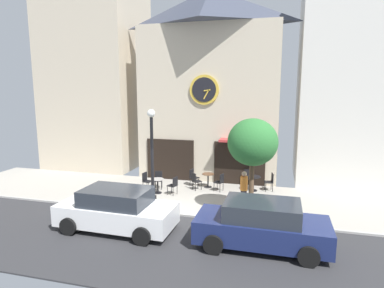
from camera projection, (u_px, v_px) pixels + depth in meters
ground_plane at (161, 215)px, 13.71m from camera, size 24.05×10.46×0.13m
clock_building at (210, 83)px, 18.87m from camera, size 7.84×4.01×10.53m
neighbor_building_left at (96, 59)px, 21.72m from camera, size 5.86×5.00×14.04m
neighbor_building_right at (362, 81)px, 17.76m from camera, size 6.50×4.72×11.08m
street_lamp at (152, 157)px, 14.63m from camera, size 0.36×0.36×4.26m
street_tree at (253, 143)px, 13.07m from camera, size 1.99×1.79×4.00m
cafe_table_center at (158, 184)px, 16.38m from camera, size 0.62×0.62×0.73m
cafe_table_rightmost at (208, 178)px, 17.33m from camera, size 0.63×0.63×0.74m
cafe_table_near_door at (253, 181)px, 16.74m from camera, size 0.71×0.71×0.75m
cafe_chair_outer at (158, 178)px, 17.16m from camera, size 0.49×0.49×0.90m
cafe_chair_left_end at (220, 181)px, 16.68m from camera, size 0.50×0.50×0.90m
cafe_chair_near_tree at (193, 176)px, 17.61m from camera, size 0.50×0.50×0.90m
cafe_chair_right_end at (146, 180)px, 16.92m from camera, size 0.48×0.48×0.90m
cafe_chair_under_awning at (248, 177)px, 17.51m from camera, size 0.53×0.53×0.90m
cafe_chair_near_lamp at (195, 180)px, 16.88m from camera, size 0.57×0.57×0.90m
cafe_chair_curbside at (174, 184)px, 16.12m from camera, size 0.50×0.50×0.90m
cafe_chair_by_entrance at (270, 181)px, 16.77m from camera, size 0.48×0.48×0.90m
pedestrian_orange at (244, 190)px, 14.15m from camera, size 0.44×0.44×1.67m
parked_car_white at (117, 210)px, 12.14m from camera, size 4.34×2.10×1.55m
parked_car_navy at (262, 225)px, 10.80m from camera, size 4.31×2.04×1.55m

